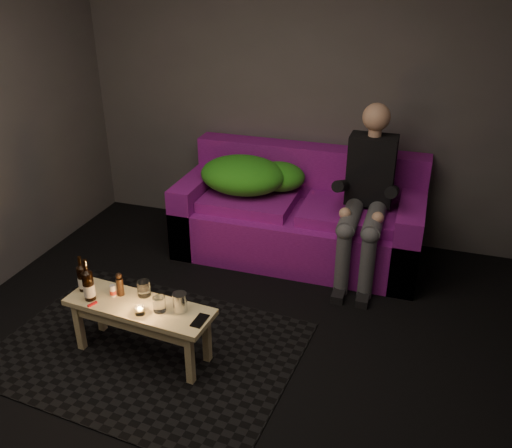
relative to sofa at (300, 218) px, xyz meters
The scene contains 17 objects.
floor 1.86m from the sofa, 94.92° to the right, with size 4.50×4.50×0.00m, color black.
room 1.90m from the sofa, 96.62° to the right, with size 4.50×4.50×4.50m.
rug 1.81m from the sofa, 110.83° to the right, with size 1.96×1.42×0.01m, color black.
sofa is the anchor object (origin of this frame).
green_blanket 0.58m from the sofa, behind, with size 0.91×0.62×0.31m.
person 0.71m from the sofa, 16.44° to the right, with size 0.37×0.86×1.38m.
coffee_table 1.83m from the sofa, 110.28° to the right, with size 1.00×0.39×0.40m.
beer_bottle_a 1.99m from the sofa, 122.41° to the right, with size 0.06×0.06×0.25m.
beer_bottle_b 2.01m from the sofa, 118.76° to the right, with size 0.07×0.07×0.29m.
salt_shaker 1.88m from the sofa, 116.60° to the right, with size 0.04×0.04×0.08m, color silver.
pepper_mill 1.84m from the sofa, 115.87° to the right, with size 0.05×0.05×0.12m, color black.
tumbler_back 1.74m from the sofa, 112.13° to the right, with size 0.09×0.09×0.10m, color white.
tealight 1.89m from the sofa, 107.84° to the right, with size 0.06×0.06×0.05m.
tumbler_front 1.80m from the sofa, 105.38° to the right, with size 0.08×0.08×0.10m, color white.
steel_cup 1.73m from the sofa, 101.86° to the right, with size 0.09×0.09×0.12m, color #B7B9BE.
smartphone 1.77m from the sofa, 96.36° to the right, with size 0.07×0.14×0.01m, color black.
red_lighter 2.03m from the sofa, 116.83° to the right, with size 0.02×0.07×0.01m, color #B70B11.
Camera 1 is at (1.12, -2.38, 2.39)m, focal length 38.00 mm.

